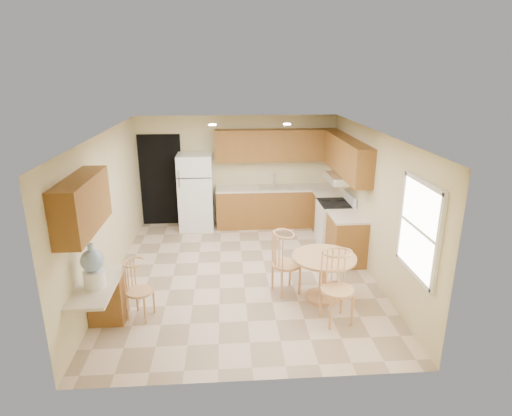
{
  "coord_description": "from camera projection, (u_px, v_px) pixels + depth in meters",
  "views": [
    {
      "loc": [
        -0.27,
        -6.87,
        3.48
      ],
      "look_at": [
        0.25,
        0.3,
        1.13
      ],
      "focal_mm": 30.0,
      "sensor_mm": 36.0,
      "label": 1
    }
  ],
  "objects": [
    {
      "name": "upper_cab_left",
      "position": [
        82.0,
        205.0,
        5.38
      ],
      "size": [
        0.33,
        1.4,
        0.7
      ],
      "primitive_type": "cube",
      "color": "brown",
      "rests_on": "wall_left"
    },
    {
      "name": "chair_table_a",
      "position": [
        287.0,
        259.0,
        6.71
      ],
      "size": [
        0.46,
        0.59,
        1.03
      ],
      "rotation": [
        0.0,
        0.0,
        -1.22
      ],
      "color": "tan",
      "rests_on": "floor"
    },
    {
      "name": "can_light_b",
      "position": [
        287.0,
        124.0,
        8.04
      ],
      "size": [
        0.14,
        0.14,
        0.02
      ],
      "primitive_type": "cylinder",
      "color": "white",
      "rests_on": "ceiling"
    },
    {
      "name": "stove",
      "position": [
        335.0,
        224.0,
        8.72
      ],
      "size": [
        0.65,
        0.76,
        1.09
      ],
      "color": "white",
      "rests_on": "floor"
    },
    {
      "name": "counter_right_a",
      "position": [
        329.0,
        195.0,
        9.23
      ],
      "size": [
        0.63,
        0.59,
        0.04
      ],
      "primitive_type": "cube",
      "color": "beige",
      "rests_on": "base_cab_right_a"
    },
    {
      "name": "desk_pedestal",
      "position": [
        108.0,
        298.0,
        6.12
      ],
      "size": [
        0.48,
        0.42,
        0.72
      ],
      "primitive_type": "cube",
      "color": "brown",
      "rests_on": "floor"
    },
    {
      "name": "base_cab_right_a",
      "position": [
        328.0,
        214.0,
        9.37
      ],
      "size": [
        0.6,
        0.59,
        0.87
      ],
      "primitive_type": "cube",
      "color": "brown",
      "rests_on": "floor"
    },
    {
      "name": "desk_top",
      "position": [
        97.0,
        286.0,
        5.64
      ],
      "size": [
        0.5,
        1.2,
        0.04
      ],
      "primitive_type": "cube",
      "color": "beige",
      "rests_on": "desk_pedestal"
    },
    {
      "name": "window",
      "position": [
        420.0,
        229.0,
        5.55
      ],
      "size": [
        0.06,
        1.12,
        1.3
      ],
      "color": "white",
      "rests_on": "wall_right"
    },
    {
      "name": "counter_back",
      "position": [
        277.0,
        188.0,
        9.72
      ],
      "size": [
        2.75,
        0.63,
        0.04
      ],
      "primitive_type": "cube",
      "color": "beige",
      "rests_on": "base_cab_back"
    },
    {
      "name": "ceiling",
      "position": [
        242.0,
        133.0,
        6.84
      ],
      "size": [
        4.5,
        5.5,
        0.02
      ],
      "primitive_type": "cube",
      "color": "white",
      "rests_on": "wall_back"
    },
    {
      "name": "wall_right",
      "position": [
        373.0,
        204.0,
        7.38
      ],
      "size": [
        0.02,
        5.5,
        2.5
      ],
      "primitive_type": "cube",
      "color": "beige",
      "rests_on": "floor"
    },
    {
      "name": "wall_back",
      "position": [
        238.0,
        170.0,
        9.84
      ],
      "size": [
        4.5,
        0.02,
        2.5
      ],
      "primitive_type": "cube",
      "color": "beige",
      "rests_on": "floor"
    },
    {
      "name": "counter_right_b",
      "position": [
        348.0,
        217.0,
        7.85
      ],
      "size": [
        0.63,
        0.8,
        0.04
      ],
      "primitive_type": "cube",
      "color": "beige",
      "rests_on": "base_cab_right_b"
    },
    {
      "name": "can_light_a",
      "position": [
        212.0,
        125.0,
        7.95
      ],
      "size": [
        0.14,
        0.14,
        0.02
      ],
      "primitive_type": "cylinder",
      "color": "white",
      "rests_on": "ceiling"
    },
    {
      "name": "floor",
      "position": [
        243.0,
        274.0,
        7.62
      ],
      "size": [
        5.5,
        5.5,
        0.0
      ],
      "primitive_type": "plane",
      "color": "beige",
      "rests_on": "ground"
    },
    {
      "name": "base_cab_right_b",
      "position": [
        346.0,
        240.0,
        8.0
      ],
      "size": [
        0.6,
        0.8,
        0.87
      ],
      "primitive_type": "cube",
      "color": "brown",
      "rests_on": "floor"
    },
    {
      "name": "upper_cab_back",
      "position": [
        277.0,
        145.0,
        9.55
      ],
      "size": [
        2.75,
        0.33,
        0.7
      ],
      "primitive_type": "cube",
      "color": "brown",
      "rests_on": "wall_back"
    },
    {
      "name": "sink",
      "position": [
        275.0,
        187.0,
        9.72
      ],
      "size": [
        0.78,
        0.44,
        0.01
      ],
      "primitive_type": "cube",
      "color": "silver",
      "rests_on": "counter_back"
    },
    {
      "name": "refrigerator",
      "position": [
        196.0,
        192.0,
        9.56
      ],
      "size": [
        0.75,
        0.73,
        1.71
      ],
      "color": "white",
      "rests_on": "floor"
    },
    {
      "name": "upper_cab_right",
      "position": [
        346.0,
        156.0,
        8.33
      ],
      "size": [
        0.33,
        2.42,
        0.7
      ],
      "primitive_type": "cube",
      "color": "brown",
      "rests_on": "wall_right"
    },
    {
      "name": "chair_desk",
      "position": [
        138.0,
        287.0,
        6.06
      ],
      "size": [
        0.39,
        0.5,
        0.88
      ],
      "rotation": [
        0.0,
        0.0,
        -1.88
      ],
      "color": "tan",
      "rests_on": "floor"
    },
    {
      "name": "chair_table_b",
      "position": [
        340.0,
        285.0,
        5.89
      ],
      "size": [
        0.47,
        0.49,
        1.06
      ],
      "rotation": [
        0.0,
        0.0,
        3.34
      ],
      "color": "tan",
      "rests_on": "floor"
    },
    {
      "name": "wall_front",
      "position": [
        253.0,
        285.0,
        4.62
      ],
      "size": [
        4.5,
        0.02,
        2.5
      ],
      "primitive_type": "cube",
      "color": "beige",
      "rests_on": "floor"
    },
    {
      "name": "base_cab_back",
      "position": [
        276.0,
        207.0,
        9.87
      ],
      "size": [
        2.75,
        0.6,
        0.87
      ],
      "primitive_type": "cube",
      "color": "brown",
      "rests_on": "floor"
    },
    {
      "name": "water_crock",
      "position": [
        93.0,
        268.0,
        5.49
      ],
      "size": [
        0.29,
        0.29,
        0.61
      ],
      "color": "white",
      "rests_on": "desk_top"
    },
    {
      "name": "doorway",
      "position": [
        161.0,
        180.0,
        9.77
      ],
      "size": [
        0.9,
        0.02,
        2.1
      ],
      "primitive_type": "cube",
      "color": "black",
      "rests_on": "floor"
    },
    {
      "name": "range_hood",
      "position": [
        341.0,
        178.0,
        8.43
      ],
      "size": [
        0.5,
        0.76,
        0.14
      ],
      "primitive_type": "cube",
      "color": "silver",
      "rests_on": "upper_cab_right"
    },
    {
      "name": "dining_table",
      "position": [
        323.0,
        271.0,
        6.65
      ],
      "size": [
        0.99,
        0.99,
        0.73
      ],
      "rotation": [
        0.0,
        0.0,
        -0.1
      ],
      "color": "tan",
      "rests_on": "floor"
    },
    {
      "name": "wall_left",
      "position": [
        107.0,
        210.0,
        7.08
      ],
      "size": [
        0.02,
        5.5,
        2.5
      ],
      "primitive_type": "cube",
      "color": "beige",
      "rests_on": "floor"
    }
  ]
}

